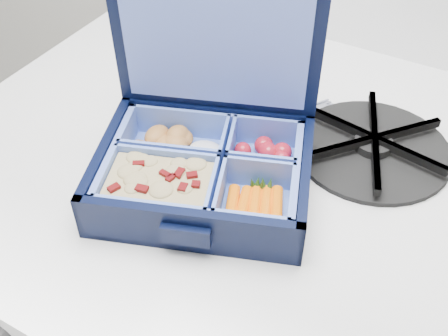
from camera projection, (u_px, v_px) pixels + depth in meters
The scene contains 4 objects.
bento_box at pixel (204, 172), 0.59m from camera, with size 0.22×0.17×0.05m, color black, non-canonical shape.
burner_grate at pixel (374, 142), 0.65m from camera, with size 0.18×0.18×0.03m, color black.
burner_grate_rear at pixel (201, 17), 0.87m from camera, with size 0.18×0.18×0.02m, color black.
fork at pixel (258, 134), 0.68m from camera, with size 0.03×0.19×0.01m, color #989BB0, non-canonical shape.
Camera 1 is at (0.63, 1.18, 1.42)m, focal length 45.00 mm.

